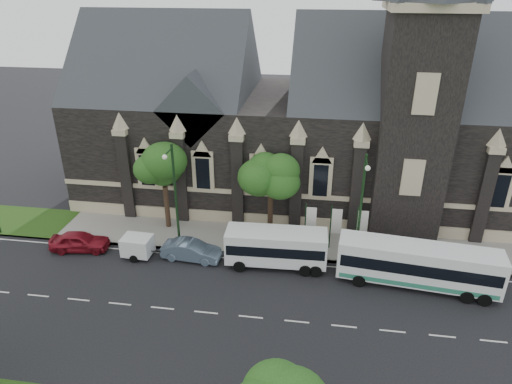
% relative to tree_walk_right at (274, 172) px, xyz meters
% --- Properties ---
extents(ground, '(160.00, 160.00, 0.00)m').
position_rel_tree_walk_right_xyz_m(ground, '(-3.21, -10.71, -5.82)').
color(ground, black).
rests_on(ground, ground).
extents(sidewalk, '(80.00, 5.00, 0.15)m').
position_rel_tree_walk_right_xyz_m(sidewalk, '(-3.21, -1.21, -5.74)').
color(sidewalk, gray).
rests_on(sidewalk, ground).
extents(museum, '(40.00, 17.70, 29.90)m').
position_rel_tree_walk_right_xyz_m(museum, '(1.90, 8.07, 2.35)').
color(museum, black).
rests_on(museum, ground).
extents(tree_walk_right, '(4.08, 4.08, 7.80)m').
position_rel_tree_walk_right_xyz_m(tree_walk_right, '(0.00, 0.00, 0.00)').
color(tree_walk_right, black).
rests_on(tree_walk_right, ground).
extents(tree_walk_left, '(3.91, 3.91, 7.64)m').
position_rel_tree_walk_right_xyz_m(tree_walk_left, '(-9.01, -0.01, -0.08)').
color(tree_walk_left, black).
rests_on(tree_walk_left, ground).
extents(street_lamp_near, '(0.36, 1.88, 9.00)m').
position_rel_tree_walk_right_xyz_m(street_lamp_near, '(6.79, -3.62, -0.71)').
color(street_lamp_near, black).
rests_on(street_lamp_near, ground).
extents(street_lamp_mid, '(0.36, 1.88, 9.00)m').
position_rel_tree_walk_right_xyz_m(street_lamp_mid, '(-7.21, -3.62, -0.71)').
color(street_lamp_mid, black).
rests_on(street_lamp_mid, ground).
extents(banner_flag_left, '(0.90, 0.10, 4.00)m').
position_rel_tree_walk_right_xyz_m(banner_flag_left, '(3.08, -1.71, -3.43)').
color(banner_flag_left, black).
rests_on(banner_flag_left, ground).
extents(banner_flag_center, '(0.90, 0.10, 4.00)m').
position_rel_tree_walk_right_xyz_m(banner_flag_center, '(5.08, -1.71, -3.43)').
color(banner_flag_center, black).
rests_on(banner_flag_center, ground).
extents(banner_flag_right, '(0.90, 0.10, 4.00)m').
position_rel_tree_walk_right_xyz_m(banner_flag_right, '(7.08, -1.71, -3.43)').
color(banner_flag_right, black).
rests_on(banner_flag_right, ground).
extents(tour_coach, '(11.24, 3.58, 3.22)m').
position_rel_tree_walk_right_xyz_m(tour_coach, '(10.91, -5.63, -4.05)').
color(tour_coach, white).
rests_on(tour_coach, ground).
extents(shuttle_bus, '(7.65, 2.89, 2.92)m').
position_rel_tree_walk_right_xyz_m(shuttle_bus, '(0.78, -4.55, -4.13)').
color(shuttle_bus, white).
rests_on(shuttle_bus, ground).
extents(box_trailer, '(3.30, 1.94, 1.74)m').
position_rel_tree_walk_right_xyz_m(box_trailer, '(-10.13, -4.99, -4.83)').
color(box_trailer, white).
rests_on(box_trailer, ground).
extents(sedan, '(4.75, 1.96, 1.53)m').
position_rel_tree_walk_right_xyz_m(sedan, '(-5.85, -4.70, -5.05)').
color(sedan, slate).
rests_on(sedan, ground).
extents(car_far_red, '(4.86, 2.49, 1.58)m').
position_rel_tree_walk_right_xyz_m(car_far_red, '(-15.12, -4.74, -5.03)').
color(car_far_red, maroon).
rests_on(car_far_red, ground).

